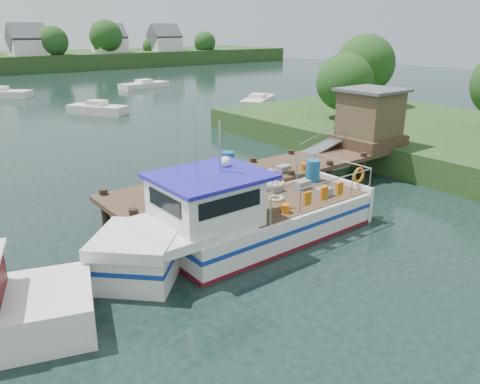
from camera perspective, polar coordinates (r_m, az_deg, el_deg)
ground_plane at (r=20.73m, az=-0.38°, el=-1.75°), size 160.00×160.00×0.00m
near_shore at (r=32.64m, az=24.89°, el=8.02°), size 16.00×30.00×7.76m
dock at (r=24.45m, az=11.84°, el=6.61°), size 16.60×3.00×4.78m
lobster_boat at (r=16.68m, az=-0.16°, el=-3.43°), size 11.62×3.51×5.52m
moored_far at (r=64.23m, az=-11.59°, el=12.67°), size 6.88×3.15×1.13m
moored_b at (r=45.56m, az=-16.98°, el=9.67°), size 4.59×5.71×1.23m
moored_c at (r=49.67m, az=2.21°, el=11.13°), size 6.54×5.48×1.02m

